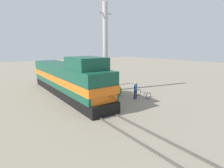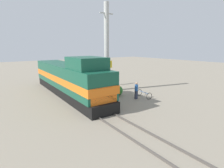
{
  "view_description": "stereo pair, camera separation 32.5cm",
  "coord_description": "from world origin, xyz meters",
  "px_view_note": "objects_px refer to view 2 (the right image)",
  "views": [
    {
      "loc": [
        -7.39,
        -14.88,
        5.51
      ],
      "look_at": [
        1.2,
        -3.07,
        2.38
      ],
      "focal_mm": 28.0,
      "sensor_mm": 36.0,
      "label": 1
    },
    {
      "loc": [
        -7.13,
        -15.07,
        5.51
      ],
      "look_at": [
        1.2,
        -3.07,
        2.38
      ],
      "focal_mm": 28.0,
      "sensor_mm": 36.0,
      "label": 2
    }
  ],
  "objects_px": {
    "utility_pole": "(107,48)",
    "billboard_sign": "(105,67)",
    "person_bystander": "(136,90)",
    "locomotive": "(69,79)",
    "bicycle": "(144,94)",
    "vendor_umbrella": "(111,79)"
  },
  "relations": [
    {
      "from": "utility_pole",
      "to": "billboard_sign",
      "type": "height_order",
      "value": "utility_pole"
    },
    {
      "from": "person_bystander",
      "to": "utility_pole",
      "type": "bearing_deg",
      "value": 98.61
    },
    {
      "from": "person_bystander",
      "to": "locomotive",
      "type": "bearing_deg",
      "value": 134.0
    },
    {
      "from": "utility_pole",
      "to": "bicycle",
      "type": "distance_m",
      "value": 7.09
    },
    {
      "from": "vendor_umbrella",
      "to": "locomotive",
      "type": "bearing_deg",
      "value": 149.38
    },
    {
      "from": "locomotive",
      "to": "vendor_umbrella",
      "type": "bearing_deg",
      "value": -30.62
    },
    {
      "from": "vendor_umbrella",
      "to": "billboard_sign",
      "type": "distance_m",
      "value": 4.8
    },
    {
      "from": "locomotive",
      "to": "vendor_umbrella",
      "type": "distance_m",
      "value": 4.79
    },
    {
      "from": "person_bystander",
      "to": "bicycle",
      "type": "distance_m",
      "value": 1.28
    },
    {
      "from": "vendor_umbrella",
      "to": "bicycle",
      "type": "height_order",
      "value": "vendor_umbrella"
    },
    {
      "from": "locomotive",
      "to": "billboard_sign",
      "type": "xyz_separation_m",
      "value": [
        6.08,
        1.85,
        0.82
      ]
    },
    {
      "from": "locomotive",
      "to": "billboard_sign",
      "type": "height_order",
      "value": "locomotive"
    },
    {
      "from": "locomotive",
      "to": "bicycle",
      "type": "height_order",
      "value": "locomotive"
    },
    {
      "from": "utility_pole",
      "to": "locomotive",
      "type": "bearing_deg",
      "value": 170.03
    },
    {
      "from": "billboard_sign",
      "to": "bicycle",
      "type": "relative_size",
      "value": 1.96
    },
    {
      "from": "locomotive",
      "to": "utility_pole",
      "type": "distance_m",
      "value": 5.75
    },
    {
      "from": "locomotive",
      "to": "billboard_sign",
      "type": "relative_size",
      "value": 4.69
    },
    {
      "from": "utility_pole",
      "to": "vendor_umbrella",
      "type": "xyz_separation_m",
      "value": [
        -0.46,
        -1.63,
        -3.44
      ]
    },
    {
      "from": "locomotive",
      "to": "billboard_sign",
      "type": "distance_m",
      "value": 6.41
    },
    {
      "from": "utility_pole",
      "to": "bicycle",
      "type": "relative_size",
      "value": 5.82
    },
    {
      "from": "person_bystander",
      "to": "bicycle",
      "type": "relative_size",
      "value": 1.01
    },
    {
      "from": "bicycle",
      "to": "locomotive",
      "type": "bearing_deg",
      "value": 144.96
    }
  ]
}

